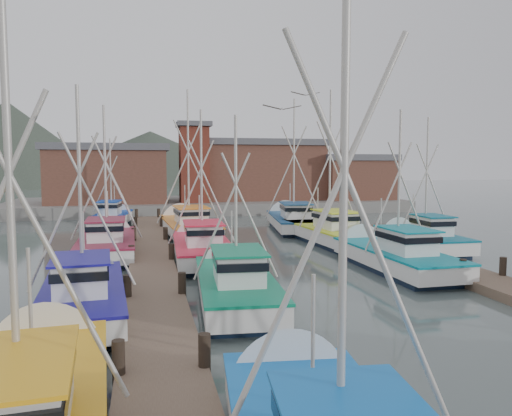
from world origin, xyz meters
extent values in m
plane|color=#465454|center=(0.00, 0.00, 0.00)|extent=(260.00, 260.00, 0.00)
cube|color=brown|center=(-7.00, 4.00, 0.20)|extent=(2.20, 46.00, 0.40)
cylinder|color=black|center=(-8.00, -9.00, 0.45)|extent=(0.30, 0.30, 1.50)
cylinder|color=black|center=(-8.00, -2.00, 0.45)|extent=(0.30, 0.30, 1.50)
cylinder|color=black|center=(-8.00, 5.00, 0.45)|extent=(0.30, 0.30, 1.50)
cylinder|color=black|center=(-8.00, 12.00, 0.45)|extent=(0.30, 0.30, 1.50)
cylinder|color=black|center=(-8.00, 19.00, 0.45)|extent=(0.30, 0.30, 1.50)
cylinder|color=black|center=(-8.00, 26.00, 0.45)|extent=(0.30, 0.30, 1.50)
cylinder|color=black|center=(-6.00, -9.00, 0.45)|extent=(0.30, 0.30, 1.50)
cylinder|color=black|center=(-6.00, -2.00, 0.45)|extent=(0.30, 0.30, 1.50)
cylinder|color=black|center=(-6.00, 5.00, 0.45)|extent=(0.30, 0.30, 1.50)
cylinder|color=black|center=(-6.00, 12.00, 0.45)|extent=(0.30, 0.30, 1.50)
cylinder|color=black|center=(-6.00, 19.00, 0.45)|extent=(0.30, 0.30, 1.50)
cylinder|color=black|center=(-6.00, 26.00, 0.45)|extent=(0.30, 0.30, 1.50)
cube|color=brown|center=(7.00, 4.00, 0.20)|extent=(2.20, 46.00, 0.40)
cylinder|color=black|center=(6.00, -2.00, 0.45)|extent=(0.30, 0.30, 1.50)
cylinder|color=black|center=(6.00, 5.00, 0.45)|extent=(0.30, 0.30, 1.50)
cylinder|color=black|center=(6.00, 12.00, 0.45)|extent=(0.30, 0.30, 1.50)
cylinder|color=black|center=(6.00, 19.00, 0.45)|extent=(0.30, 0.30, 1.50)
cylinder|color=black|center=(6.00, 26.00, 0.45)|extent=(0.30, 0.30, 1.50)
cylinder|color=black|center=(8.00, -2.00, 0.45)|extent=(0.30, 0.30, 1.50)
cylinder|color=black|center=(8.00, 5.00, 0.45)|extent=(0.30, 0.30, 1.50)
cylinder|color=black|center=(8.00, 12.00, 0.45)|extent=(0.30, 0.30, 1.50)
cylinder|color=black|center=(8.00, 19.00, 0.45)|extent=(0.30, 0.30, 1.50)
cylinder|color=black|center=(8.00, 26.00, 0.45)|extent=(0.30, 0.30, 1.50)
cube|color=gray|center=(0.00, 37.00, 0.60)|extent=(44.00, 16.00, 1.20)
cube|color=brown|center=(-11.00, 35.00, 3.95)|extent=(12.00, 8.00, 5.50)
cube|color=#55555A|center=(-11.00, 35.00, 7.05)|extent=(12.72, 8.48, 0.70)
cube|color=brown|center=(6.00, 37.00, 4.30)|extent=(14.00, 9.00, 6.20)
cube|color=#55555A|center=(6.00, 37.00, 7.75)|extent=(14.84, 9.54, 0.70)
cube|color=brown|center=(17.00, 34.00, 3.45)|extent=(8.00, 6.00, 4.50)
cube|color=#55555A|center=(17.00, 34.00, 6.05)|extent=(8.48, 6.36, 0.70)
cube|color=#5E251A|center=(-2.00, 33.00, 5.20)|extent=(3.00, 3.00, 8.00)
cube|color=#55555A|center=(-2.00, 33.00, 9.45)|extent=(3.60, 3.60, 0.50)
cone|color=#3F4A3D|center=(-40.00, 115.00, 0.00)|extent=(110.00, 110.00, 42.00)
cone|color=#3F4A3D|center=(-5.00, 130.00, 0.00)|extent=(140.00, 140.00, 30.00)
cone|color=#3F4A3D|center=(35.00, 120.00, 0.00)|extent=(90.00, 90.00, 24.00)
cone|color=silver|center=(-4.36, -10.32, 0.55)|extent=(2.65, 1.36, 2.55)
cylinder|color=#B0AAA1|center=(-4.80, -14.54, 4.90)|extent=(0.13, 0.13, 7.61)
cylinder|color=#B0AAA1|center=(-5.32, -14.49, 4.01)|extent=(2.70, 0.37, 5.94)
cylinder|color=#B0AAA1|center=(-4.28, -14.60, 4.01)|extent=(2.70, 0.37, 5.94)
cylinder|color=#B0AAA1|center=(-4.63, -12.92, 2.30)|extent=(0.07, 0.07, 2.28)
cube|color=#EFA716|center=(-9.53, -11.56, 1.08)|extent=(3.49, 8.88, 0.10)
cone|color=silver|center=(-9.84, -7.27, 0.55)|extent=(2.76, 1.29, 2.69)
cube|color=silver|center=(-9.46, -12.59, 1.65)|extent=(1.91, 2.70, 1.10)
cube|color=black|center=(-9.46, -12.59, 1.88)|extent=(2.04, 2.97, 0.28)
cube|color=#EFA716|center=(-9.46, -12.59, 2.24)|extent=(2.17, 3.15, 0.07)
cylinder|color=#B0AAA1|center=(-9.52, -11.73, 4.60)|extent=(0.14, 0.14, 7.00)
cylinder|color=#B0AAA1|center=(-8.93, -11.69, 3.78)|extent=(2.51, 0.27, 5.47)
cylinder|color=#B0AAA1|center=(-9.64, -10.01, 2.30)|extent=(0.08, 0.08, 2.58)
cube|color=#0E1B31|center=(-4.06, -2.63, 0.05)|extent=(2.84, 7.26, 0.70)
cube|color=silver|center=(-4.06, -2.63, 0.70)|extent=(3.23, 8.25, 0.80)
cube|color=#0A8058|center=(-4.06, -2.63, 1.08)|extent=(3.31, 8.33, 0.10)
cone|color=silver|center=(-3.76, 1.40, 0.55)|extent=(2.60, 1.29, 2.52)
cube|color=silver|center=(-4.13, -3.60, 1.65)|extent=(1.81, 2.54, 1.10)
cube|color=black|center=(-4.13, -3.60, 1.88)|extent=(1.93, 2.79, 0.28)
cube|color=#0A8058|center=(-4.13, -3.60, 2.24)|extent=(2.05, 2.95, 0.07)
cylinder|color=#B0AAA1|center=(-4.07, -2.79, 4.07)|extent=(0.12, 0.12, 5.94)
cylinder|color=#B0AAA1|center=(-4.59, -2.75, 3.37)|extent=(2.13, 0.24, 4.64)
cylinder|color=#B0AAA1|center=(-3.56, -2.83, 3.37)|extent=(2.13, 0.24, 4.64)
cylinder|color=#B0AAA1|center=(-3.95, -1.18, 2.30)|extent=(0.07, 0.07, 2.25)
cube|color=#0E1B31|center=(4.72, 1.50, 0.05)|extent=(2.63, 7.71, 0.70)
cube|color=silver|center=(4.72, 1.50, 0.70)|extent=(2.99, 8.76, 0.80)
cube|color=#037B8B|center=(4.72, 1.50, 1.08)|extent=(3.08, 8.85, 0.10)
cone|color=silver|center=(4.64, 5.85, 0.55)|extent=(2.74, 1.15, 2.72)
cube|color=silver|center=(4.74, 0.45, 1.65)|extent=(1.80, 2.64, 1.10)
cube|color=black|center=(4.74, 0.45, 1.88)|extent=(1.92, 2.91, 0.28)
cube|color=#037B8B|center=(4.74, 0.45, 2.24)|extent=(2.04, 3.08, 0.07)
cylinder|color=#B0AAA1|center=(4.72, 1.32, 4.49)|extent=(0.12, 0.12, 6.78)
cylinder|color=#B0AAA1|center=(4.16, 1.31, 3.69)|extent=(2.43, 0.13, 5.30)
cylinder|color=#B0AAA1|center=(5.28, 1.33, 3.69)|extent=(2.43, 0.13, 5.30)
cylinder|color=#B0AAA1|center=(4.69, 3.06, 2.30)|extent=(0.07, 0.07, 2.43)
cube|color=#0E1B31|center=(-9.44, -2.93, 0.05)|extent=(2.79, 7.19, 0.70)
cube|color=silver|center=(-9.44, -2.93, 0.70)|extent=(3.17, 8.17, 0.80)
cube|color=navy|center=(-9.44, -2.93, 1.08)|extent=(3.25, 8.26, 0.10)
cone|color=silver|center=(-9.73, 1.07, 0.55)|extent=(2.57, 1.28, 2.50)
cube|color=silver|center=(-9.38, -3.88, 1.65)|extent=(1.78, 2.51, 1.10)
cube|color=black|center=(-9.38, -3.88, 1.88)|extent=(1.90, 2.76, 0.28)
cube|color=navy|center=(-9.38, -3.88, 2.24)|extent=(2.02, 2.92, 0.07)
cylinder|color=#B0AAA1|center=(-9.43, -3.09, 4.49)|extent=(0.13, 0.13, 6.78)
cylinder|color=#B0AAA1|center=(-9.98, -3.13, 3.69)|extent=(2.43, 0.26, 5.30)
cylinder|color=#B0AAA1|center=(-8.88, -3.05, 3.69)|extent=(2.43, 0.26, 5.30)
cylinder|color=#B0AAA1|center=(-9.55, -1.49, 2.30)|extent=(0.07, 0.07, 2.40)
cube|color=#0E1B31|center=(-4.31, 6.12, 0.05)|extent=(2.79, 7.78, 0.70)
cube|color=silver|center=(-4.31, 6.12, 0.70)|extent=(3.17, 8.84, 0.80)
cube|color=#E9223F|center=(-4.31, 6.12, 1.08)|extent=(3.26, 8.93, 0.10)
cone|color=silver|center=(-4.15, 10.49, 0.55)|extent=(2.77, 1.20, 2.73)
cube|color=silver|center=(-4.35, 5.07, 1.65)|extent=(1.86, 2.69, 1.10)
cube|color=black|center=(-4.35, 5.07, 1.88)|extent=(1.98, 2.95, 0.28)
cube|color=#E9223F|center=(-4.35, 5.07, 2.24)|extent=(2.11, 3.13, 0.07)
cylinder|color=#B0AAA1|center=(-4.32, 5.95, 4.63)|extent=(0.13, 0.13, 7.05)
cylinder|color=#B0AAA1|center=(-4.88, 5.97, 3.80)|extent=(2.52, 0.19, 5.51)
cylinder|color=#B0AAA1|center=(-3.76, 5.92, 3.80)|extent=(2.52, 0.19, 5.51)
cylinder|color=#B0AAA1|center=(-4.25, 7.69, 2.30)|extent=(0.07, 0.07, 2.44)
cube|color=#0E1B31|center=(4.74, 10.77, 0.05)|extent=(3.34, 8.62, 0.70)
cube|color=silver|center=(4.74, 10.77, 0.70)|extent=(3.79, 9.79, 0.80)
cube|color=#D1E625|center=(4.74, 10.77, 1.08)|extent=(3.89, 9.89, 0.10)
cone|color=silver|center=(4.40, 15.56, 0.55)|extent=(3.07, 1.31, 3.00)
cube|color=silver|center=(4.82, 9.63, 1.65)|extent=(2.13, 3.01, 1.10)
cube|color=black|center=(4.82, 9.63, 1.88)|extent=(2.28, 3.30, 0.28)
cube|color=#D1E625|center=(4.82, 9.63, 2.24)|extent=(2.42, 3.50, 0.07)
cylinder|color=#B0AAA1|center=(4.75, 10.58, 5.62)|extent=(0.14, 0.14, 9.05)
cylinder|color=#B0AAA1|center=(4.14, 10.54, 4.56)|extent=(3.22, 0.33, 7.07)
cylinder|color=#B0AAA1|center=(5.36, 10.63, 4.56)|extent=(3.22, 0.33, 7.07)
cylinder|color=#B0AAA1|center=(4.62, 12.50, 2.30)|extent=(0.08, 0.08, 2.68)
cube|color=#0E1B31|center=(-9.44, 8.88, 0.05)|extent=(2.79, 8.08, 0.70)
cube|color=silver|center=(-9.44, 8.88, 0.70)|extent=(3.17, 9.18, 0.80)
cube|color=maroon|center=(-9.44, 8.88, 1.08)|extent=(3.27, 9.27, 0.10)
cone|color=silver|center=(-9.55, 13.43, 0.55)|extent=(2.87, 1.17, 2.84)
cube|color=silver|center=(-9.41, 7.78, 1.65)|extent=(1.90, 2.78, 1.10)
cube|color=black|center=(-9.41, 7.78, 1.88)|extent=(2.02, 3.05, 0.28)
cube|color=maroon|center=(-9.41, 7.78, 2.24)|extent=(2.15, 3.24, 0.07)
cylinder|color=#B0AAA1|center=(-9.43, 8.70, 4.83)|extent=(0.14, 0.14, 7.46)
cylinder|color=#B0AAA1|center=(-10.06, 8.68, 3.95)|extent=(2.67, 0.17, 5.84)
cylinder|color=#B0AAA1|center=(-8.81, 8.71, 3.95)|extent=(2.67, 0.17, 5.84)
cylinder|color=#B0AAA1|center=(-9.48, 10.52, 2.30)|extent=(0.08, 0.08, 2.73)
cube|color=#0E1B31|center=(9.30, 6.50, 0.05)|extent=(2.30, 6.62, 0.70)
cube|color=silver|center=(9.30, 6.50, 0.70)|extent=(2.61, 7.52, 0.80)
cube|color=#025C74|center=(9.30, 6.50, 1.08)|extent=(2.69, 7.60, 0.10)
cone|color=silver|center=(9.37, 10.23, 0.55)|extent=(2.38, 1.15, 2.36)
cube|color=silver|center=(9.28, 5.60, 1.65)|extent=(1.57, 2.27, 1.10)
cube|color=black|center=(9.28, 5.60, 1.88)|extent=(1.67, 2.50, 0.28)
cube|color=#025C74|center=(9.28, 5.60, 2.24)|extent=(1.78, 2.65, 0.07)
cylinder|color=#B0AAA1|center=(9.29, 6.35, 4.59)|extent=(0.11, 0.11, 6.97)
cylinder|color=#B0AAA1|center=(8.79, 6.36, 3.77)|extent=(2.49, 0.13, 5.45)
cylinder|color=#B0AAA1|center=(9.79, 6.34, 3.77)|extent=(2.49, 0.13, 5.45)
cylinder|color=#B0AAA1|center=(9.32, 7.84, 2.30)|extent=(0.07, 0.07, 2.19)
cube|color=#0E1B31|center=(-4.14, 16.06, 0.05)|extent=(3.37, 8.86, 0.70)
cube|color=silver|center=(-4.14, 16.06, 0.70)|extent=(3.83, 10.06, 0.80)
cube|color=orange|center=(-4.14, 16.06, 1.08)|extent=(3.93, 10.17, 0.10)
cone|color=silver|center=(-4.44, 20.99, 0.55)|extent=(3.15, 1.29, 3.09)
cube|color=silver|center=(-4.06, 14.88, 1.65)|extent=(2.18, 3.08, 1.10)
cube|color=black|center=(-4.06, 14.88, 1.88)|extent=(2.32, 3.39, 0.28)
cube|color=orange|center=(-4.06, 14.88, 2.24)|extent=(2.46, 3.59, 0.07)
cylinder|color=#B0AAA1|center=(-4.12, 15.86, 5.86)|extent=(0.15, 0.15, 9.53)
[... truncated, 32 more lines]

